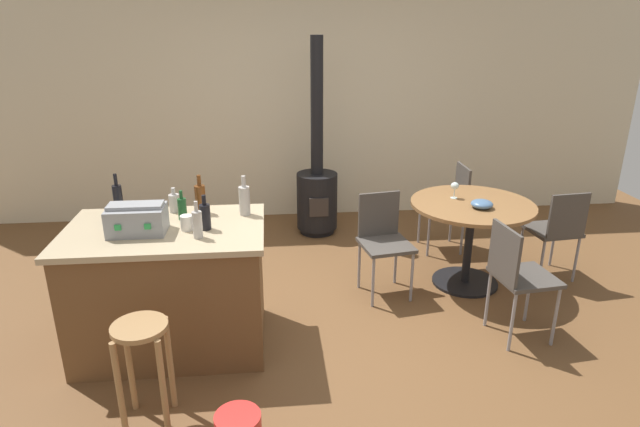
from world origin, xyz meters
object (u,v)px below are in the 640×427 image
bottle_0 (182,208)px  wine_glass (455,186)px  folding_chair_near (557,228)px  toolbox (137,219)px  folding_chair_right (517,272)px  cup_1 (187,223)px  bottle_4 (205,216)px  wooden_stool (143,354)px  folding_chair_far (449,200)px  bottle_1 (200,198)px  bottle_3 (118,199)px  folding_chair_left (383,237)px  serving_bowl (482,204)px  bottle_2 (197,224)px  bottle_6 (174,203)px  cup_0 (112,217)px  wood_stove (317,188)px  bottle_5 (244,200)px  kitchen_island (171,287)px  dining_table (471,222)px

bottle_0 → wine_glass: bearing=17.3°
folding_chair_near → toolbox: size_ratio=2.31×
folding_chair_right → cup_1: cup_1 is taller
folding_chair_near → bottle_4: size_ratio=3.54×
wooden_stool → toolbox: (-0.13, 0.73, 0.54)m
folding_chair_far → bottle_1: bottle_1 is taller
bottle_3 → folding_chair_left: bearing=9.9°
folding_chair_near → serving_bowl: (-0.77, -0.15, 0.30)m
bottle_2 → serving_bowl: 2.34m
folding_chair_near → folding_chair_far: folding_chair_far is taller
bottle_4 → bottle_6: bottle_4 is taller
bottle_6 → cup_1: bottle_6 is taller
bottle_1 → bottle_3: size_ratio=0.93×
cup_0 → cup_1: 0.56m
wine_glass → wood_stove: bearing=132.0°
wooden_stool → bottle_4: bottle_4 is taller
toolbox → bottle_3: bearing=119.7°
toolbox → bottle_2: 0.42m
folding_chair_near → cup_1: cup_1 is taller
folding_chair_far → bottle_1: (-2.28, -1.19, 0.49)m
toolbox → wine_glass: (2.46, 0.91, -0.13)m
wood_stove → folding_chair_near: bearing=-33.5°
wood_stove → serving_bowl: size_ratio=11.53×
bottle_0 → wood_stove: bearing=59.4°
wooden_stool → bottle_5: bearing=61.1°
wine_glass → toolbox: bearing=-159.6°
bottle_1 → bottle_2: bearing=-86.0°
wood_stove → bottle_3: wood_stove is taller
cup_1 → toolbox: bearing=-176.3°
folding_chair_right → bottle_5: 2.01m
cup_1 → folding_chair_left: bearing=25.0°
wood_stove → cup_1: bearing=-116.8°
bottle_6 → cup_1: size_ratio=1.54×
cup_0 → bottle_0: bearing=3.2°
folding_chair_left → wood_stove: (-0.43, 1.40, -0.00)m
wooden_stool → folding_chair_right: (2.47, 0.65, 0.06)m
bottle_0 → cup_1: bearing=-74.3°
kitchen_island → bottle_6: (0.02, 0.32, 0.52)m
folding_chair_far → serving_bowl: bearing=-93.2°
bottle_2 → bottle_3: (-0.61, 0.49, 0.02)m
folding_chair_near → bottle_5: bearing=-169.3°
kitchen_island → bottle_6: bottle_6 is taller
folding_chair_right → bottle_3: (-2.81, 0.44, 0.49)m
kitchen_island → toolbox: (-0.15, -0.07, 0.55)m
folding_chair_far → folding_chair_left: folding_chair_far is taller
bottle_2 → cup_1: bottle_2 is taller
bottle_0 → bottle_6: (-0.08, 0.16, -0.01)m
dining_table → cup_0: size_ratio=8.48×
folding_chair_far → bottle_4: 2.73m
folding_chair_far → bottle_3: (-2.86, -1.18, 0.50)m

